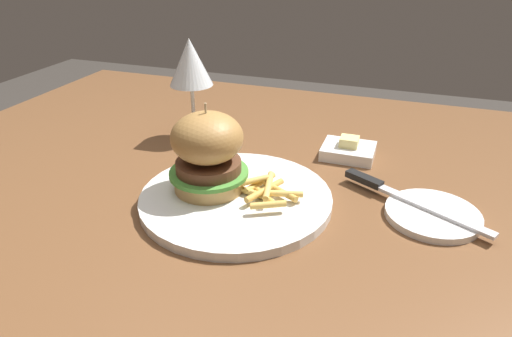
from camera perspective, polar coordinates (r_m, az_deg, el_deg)
The scene contains 8 objects.
dining_table at distance 0.78m, azimuth 1.63°, elevation -6.33°, with size 1.30×0.91×0.74m.
main_plate at distance 0.66m, azimuth -2.52°, elevation -3.74°, with size 0.27×0.27×0.01m, color white.
burger_sandwich at distance 0.65m, azimuth -6.04°, elevation 2.08°, with size 0.11×0.11×0.13m.
fries_pile at distance 0.64m, azimuth 1.14°, elevation -2.71°, with size 0.11×0.11×0.02m.
wine_glass at distance 0.84m, azimuth -8.21°, elevation 12.71°, with size 0.08×0.08×0.19m.
bread_plate at distance 0.67m, azimuth 21.20°, elevation -5.41°, with size 0.13×0.13×0.01m, color white.
table_knife at distance 0.68m, azimuth 17.59°, elevation -3.19°, with size 0.21×0.12×0.01m.
butter_dish at distance 0.81m, azimuth 11.47°, elevation 2.25°, with size 0.09×0.07×0.04m.
Camera 1 is at (0.19, -0.62, 1.08)m, focal length 32.00 mm.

